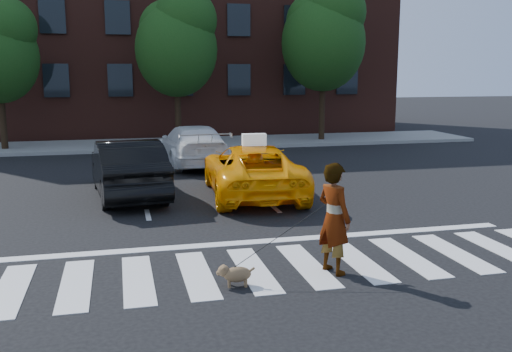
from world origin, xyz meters
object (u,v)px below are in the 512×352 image
(tree_mid, at_px, (177,39))
(tree_right, at_px, (324,32))
(woman, at_px, (334,218))
(black_sedan, at_px, (128,168))
(white_suv, at_px, (192,145))
(taxi, at_px, (252,170))
(dog, at_px, (234,274))

(tree_mid, bearing_deg, tree_right, -0.00)
(tree_mid, xyz_separation_m, woman, (0.79, -17.44, -3.88))
(black_sedan, xyz_separation_m, white_suv, (2.45, 4.96, -0.06))
(taxi, bearing_deg, black_sedan, -7.61)
(woman, relative_size, dog, 3.04)
(white_suv, bearing_deg, black_sedan, 60.38)
(tree_mid, height_order, black_sedan, tree_mid)
(tree_mid, distance_m, dog, 18.30)
(tree_mid, distance_m, black_sedan, 11.37)
(tree_mid, relative_size, black_sedan, 1.46)
(tree_right, distance_m, white_suv, 9.97)
(black_sedan, distance_m, white_suv, 5.53)
(tree_right, bearing_deg, woman, -109.61)
(taxi, xyz_separation_m, white_suv, (-0.95, 5.67, 0.02))
(taxi, height_order, dog, taxi)
(taxi, height_order, black_sedan, black_sedan)
(tree_right, height_order, black_sedan, tree_right)
(white_suv, bearing_deg, tree_right, -146.22)
(tree_mid, relative_size, tree_right, 0.92)
(black_sedan, bearing_deg, tree_right, -138.46)
(taxi, relative_size, white_suv, 1.02)
(dog, bearing_deg, white_suv, 94.89)
(black_sedan, distance_m, woman, 7.86)
(dog, bearing_deg, tree_mid, 95.92)
(tree_mid, relative_size, woman, 3.65)
(black_sedan, xyz_separation_m, dog, (1.52, -7.36, -0.59))
(dog, bearing_deg, taxi, 83.44)
(taxi, xyz_separation_m, black_sedan, (-3.40, 0.71, 0.08))
(black_sedan, bearing_deg, taxi, 162.51)
(tree_right, xyz_separation_m, woman, (-6.21, -17.44, -4.29))
(white_suv, bearing_deg, woman, 90.82)
(white_suv, height_order, woman, woman)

